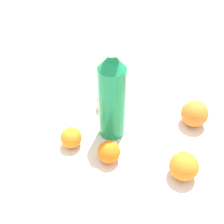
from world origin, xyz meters
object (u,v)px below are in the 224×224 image
Objects in this scene: orange_1 at (107,100)px; orange_0 at (184,166)px; orange_3 at (195,114)px; orange_2 at (109,152)px; orange_4 at (71,138)px; water_bottle at (112,96)px.

orange_0 is at bearing -45.37° from orange_1.
orange_3 is (0.28, -0.04, 0.01)m from orange_1.
orange_3 is at bearing -7.41° from orange_1.
orange_2 reaches higher than orange_4.
orange_2 is at bearing 75.34° from water_bottle.
orange_0 is 0.33m from orange_1.
orange_2 is 1.03× the size of orange_4.
orange_4 is (-0.11, 0.04, -0.00)m from orange_2.
orange_3 is at bearing 78.04° from orange_0.
orange_0 is 0.20m from orange_3.
water_bottle reaches higher than orange_1.
water_bottle reaches higher than orange_3.
water_bottle is 4.63× the size of orange_2.
orange_1 is at bearing 65.53° from orange_4.
orange_1 is 0.83× the size of orange_3.
orange_1 is at bearing 134.63° from orange_0.
orange_0 reaches higher than orange_4.
orange_2 is at bearing -143.94° from orange_3.
orange_3 is (0.24, 0.17, 0.01)m from orange_2.
orange_0 is at bearing 129.29° from water_bottle.
orange_4 is at bearing -114.47° from orange_1.
orange_1 is 1.09× the size of orange_2.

